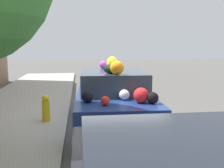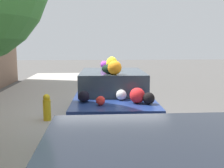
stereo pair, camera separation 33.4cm
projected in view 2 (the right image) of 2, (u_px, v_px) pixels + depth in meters
name	position (u px, v px, depth m)	size (l,w,h in m)	color
ground_plane	(110.00, 125.00, 6.78)	(60.00, 60.00, 0.00)	#565451
sidewalk_curb	(3.00, 126.00, 6.58)	(24.00, 3.20, 0.11)	#B2ADA3
fire_hydrant	(47.00, 107.00, 6.82)	(0.20, 0.20, 0.70)	gold
art_car	(112.00, 97.00, 6.62)	(4.45, 1.89, 1.79)	navy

